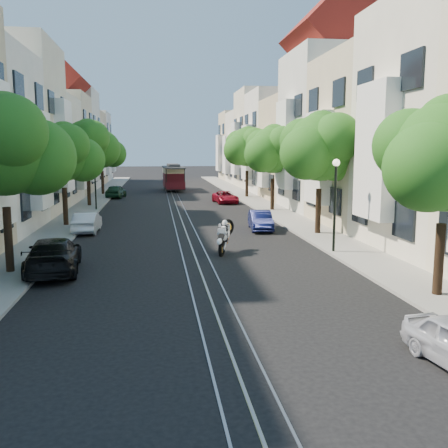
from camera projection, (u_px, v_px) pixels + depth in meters
name	position (u px, v px, depth m)	size (l,w,h in m)	color
ground	(175.00, 202.00, 45.40)	(200.00, 200.00, 0.00)	black
sidewalk_east	(253.00, 200.00, 46.35)	(2.50, 80.00, 0.12)	gray
sidewalk_west	(93.00, 202.00, 44.43)	(2.50, 80.00, 0.12)	gray
rail_left	(169.00, 202.00, 45.32)	(0.06, 80.00, 0.02)	gray
rail_slot	(175.00, 202.00, 45.40)	(0.06, 80.00, 0.02)	gray
rail_right	(181.00, 202.00, 45.47)	(0.06, 80.00, 0.02)	gray
lane_line	(175.00, 202.00, 45.40)	(0.08, 80.00, 0.01)	tan
townhouses_east	(303.00, 144.00, 46.13)	(7.75, 72.00, 12.00)	beige
townhouses_west	(36.00, 145.00, 42.99)	(7.75, 72.00, 11.76)	silver
tree_e_a	(448.00, 159.00, 15.31)	(4.72, 3.87, 6.27)	black
tree_e_b	(321.00, 149.00, 27.02)	(4.93, 4.08, 6.68)	black
tree_e_c	(274.00, 151.00, 37.82)	(4.84, 3.99, 6.52)	black
tree_e_d	(248.00, 148.00, 48.56)	(5.01, 4.16, 6.85)	black
tree_w_a	(4.00, 148.00, 18.24)	(4.93, 4.08, 6.68)	black
tree_w_b	(64.00, 155.00, 30.06)	(4.72, 3.87, 6.27)	black
tree_w_c	(88.00, 145.00, 40.74)	(5.13, 4.28, 7.09)	black
tree_w_d	(102.00, 151.00, 51.59)	(4.84, 3.99, 6.52)	black
lamp_east	(335.00, 191.00, 22.30)	(0.32, 0.32, 4.16)	black
lamp_west	(95.00, 174.00, 38.26)	(0.32, 0.32, 4.16)	black
sportbike_rider	(224.00, 235.00, 22.66)	(1.05, 1.92, 1.55)	black
cable_car	(173.00, 176.00, 57.71)	(2.53, 7.35, 2.80)	black
parked_car_e_mid	(260.00, 220.00, 29.33)	(1.21, 3.48, 1.15)	#0C123F
parked_car_e_far	(225.00, 197.00, 44.11)	(1.76, 3.82, 1.06)	maroon
parked_car_w_near	(54.00, 255.00, 19.12)	(1.91, 4.69, 1.36)	black
parked_car_w_mid	(87.00, 222.00, 28.47)	(1.25, 3.58, 1.18)	silver
parked_car_w_far	(116.00, 191.00, 48.99)	(1.53, 3.79, 1.29)	#163721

